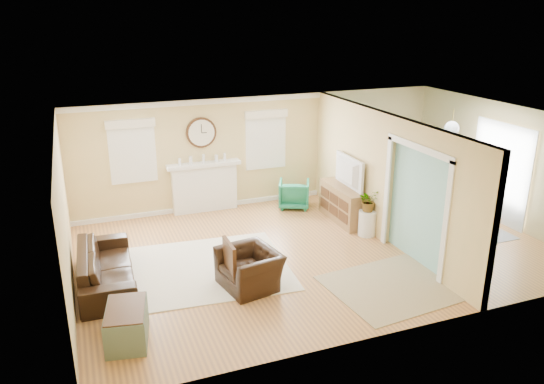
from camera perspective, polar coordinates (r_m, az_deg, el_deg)
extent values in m
plane|color=#95613F|center=(10.57, 4.66, -6.15)|extent=(9.00, 9.00, 0.00)
cube|color=tan|center=(12.74, -0.97, 4.55)|extent=(9.00, 0.02, 2.60)
cube|color=tan|center=(7.69, 14.56, -6.12)|extent=(9.00, 0.02, 2.60)
cube|color=tan|center=(9.18, -21.43, -2.67)|extent=(0.02, 6.00, 2.60)
cube|color=tan|center=(12.64, 23.63, 2.81)|extent=(0.02, 6.00, 2.60)
cube|color=white|center=(9.75, 5.07, 7.81)|extent=(9.00, 6.00, 0.02)
cube|color=tan|center=(11.94, 8.48, 3.35)|extent=(0.12, 3.20, 2.60)
cube|color=tan|center=(8.93, 20.65, -3.16)|extent=(0.12, 1.00, 2.60)
cube|color=tan|center=(9.65, 16.02, 5.80)|extent=(0.12, 1.80, 0.40)
cube|color=white|center=(10.66, 12.25, 0.07)|extent=(0.04, 0.12, 2.20)
cube|color=white|center=(9.31, 18.20, -3.31)|extent=(0.04, 0.12, 2.20)
cube|color=white|center=(9.65, 15.57, 4.62)|extent=(0.04, 1.92, 0.12)
cube|color=#81C6C2|center=(10.83, 12.38, 1.47)|extent=(0.02, 6.00, 2.60)
cube|color=white|center=(12.43, -7.27, 0.42)|extent=(1.50, 0.24, 1.10)
cube|color=white|center=(12.23, -7.35, 2.95)|extent=(1.70, 0.30, 0.08)
cube|color=black|center=(12.54, -7.37, 0.34)|extent=(0.85, 0.02, 0.75)
cube|color=gold|center=(12.47, -7.23, -0.16)|extent=(0.85, 0.02, 0.62)
cylinder|color=#4C2E1C|center=(12.17, -7.62, 6.36)|extent=(0.70, 0.06, 0.70)
cylinder|color=silver|center=(12.14, -7.59, 6.32)|extent=(0.60, 0.01, 0.60)
cube|color=black|center=(12.11, -7.60, 6.78)|extent=(0.02, 0.01, 0.20)
cube|color=black|center=(12.15, -7.30, 6.34)|extent=(0.12, 0.01, 0.02)
cube|color=white|center=(12.00, -14.79, 4.24)|extent=(0.90, 0.03, 1.30)
cube|color=white|center=(11.97, -14.78, 4.20)|extent=(1.00, 0.04, 1.40)
cube|color=beige|center=(11.80, -15.01, 7.11)|extent=(1.05, 0.10, 0.18)
cube|color=white|center=(12.68, -0.73, 5.65)|extent=(0.90, 0.03, 1.30)
cube|color=white|center=(12.65, -0.68, 5.62)|extent=(1.00, 0.04, 1.40)
cube|color=beige|center=(12.48, -0.63, 8.39)|extent=(1.05, 0.10, 0.18)
cube|color=white|center=(12.67, 23.41, 1.93)|extent=(0.03, 1.60, 2.10)
cube|color=white|center=(12.65, 23.31, 1.92)|extent=(0.03, 1.70, 2.20)
cylinder|color=gold|center=(11.40, 18.90, 7.72)|extent=(0.02, 0.02, 0.30)
sphere|color=white|center=(11.44, 18.76, 6.50)|extent=(0.30, 0.30, 0.30)
cube|color=beige|center=(9.87, -7.13, -8.12)|extent=(3.14, 2.78, 0.02)
cube|color=tan|center=(9.46, 13.14, -9.80)|extent=(2.38, 2.02, 0.01)
cube|color=gray|center=(12.35, 16.66, -3.07)|extent=(2.31, 2.89, 0.01)
imported|color=black|center=(9.56, -17.43, -7.70)|extent=(0.97, 2.29, 0.66)
imported|color=black|center=(9.08, -2.42, -8.26)|extent=(1.05, 1.16, 0.65)
imported|color=#197754|center=(12.63, 2.39, -0.21)|extent=(0.94, 0.95, 0.66)
cube|color=#5F715B|center=(8.02, -15.34, -13.61)|extent=(0.71, 0.99, 0.50)
cube|color=#4C2E1C|center=(7.89, -15.50, -12.00)|extent=(0.67, 0.94, 0.02)
cube|color=olive|center=(11.89, 7.73, -1.25)|extent=(0.50, 1.49, 0.80)
cube|color=#4C2E1C|center=(11.35, 7.70, -1.43)|extent=(0.01, 0.40, 0.22)
cube|color=#4C2E1C|center=(11.45, 7.64, -2.70)|extent=(0.01, 0.40, 0.22)
cube|color=#4C2E1C|center=(11.72, 6.67, -0.72)|extent=(0.01, 0.40, 0.22)
cube|color=#4C2E1C|center=(11.82, 6.62, -1.95)|extent=(0.01, 0.40, 0.22)
cube|color=#4C2E1C|center=(12.10, 5.70, -0.05)|extent=(0.01, 0.40, 0.22)
cube|color=#4C2E1C|center=(12.19, 5.66, -1.25)|extent=(0.01, 0.40, 0.22)
imported|color=black|center=(11.64, 7.80, 2.15)|extent=(0.17, 1.18, 0.68)
cylinder|color=white|center=(11.25, 10.20, -3.30)|extent=(0.37, 0.37, 0.54)
imported|color=#337F33|center=(11.07, 10.35, -0.89)|extent=(0.47, 0.42, 0.47)
imported|color=#4C2E1C|center=(12.25, 16.79, -1.75)|extent=(1.18, 1.87, 0.62)
cube|color=gray|center=(13.14, 14.15, 0.50)|extent=(0.49, 0.49, 0.05)
cube|color=gray|center=(13.07, 14.23, 1.51)|extent=(0.41, 0.14, 0.49)
cylinder|color=black|center=(13.44, 14.02, -0.13)|extent=(0.03, 0.03, 0.41)
cylinder|color=black|center=(13.24, 15.08, -0.52)|extent=(0.03, 0.03, 0.41)
cylinder|color=black|center=(13.20, 13.05, -0.40)|extent=(0.03, 0.03, 0.41)
cylinder|color=black|center=(13.00, 14.11, -0.80)|extent=(0.03, 0.03, 0.41)
cube|color=gray|center=(11.42, 20.00, -2.72)|extent=(0.48, 0.48, 0.05)
cube|color=gray|center=(11.33, 20.15, -1.47)|extent=(0.45, 0.08, 0.53)
cylinder|color=black|center=(11.28, 19.65, -4.35)|extent=(0.03, 0.03, 0.45)
cylinder|color=black|center=(11.55, 18.61, -3.69)|extent=(0.03, 0.03, 0.45)
cylinder|color=black|center=(11.49, 21.10, -4.10)|extent=(0.03, 0.03, 0.45)
cylinder|color=black|center=(11.75, 20.05, -3.46)|extent=(0.03, 0.03, 0.45)
cube|color=white|center=(11.89, 14.54, -1.32)|extent=(0.50, 0.50, 0.05)
cube|color=white|center=(11.80, 14.64, -0.12)|extent=(0.11, 0.45, 0.53)
cylinder|color=black|center=(11.98, 13.23, -2.35)|extent=(0.03, 0.03, 0.44)
cylinder|color=black|center=(12.21, 14.50, -2.04)|extent=(0.03, 0.03, 0.44)
cylinder|color=black|center=(11.74, 14.38, -2.90)|extent=(0.03, 0.03, 0.44)
cylinder|color=black|center=(11.97, 15.65, -2.57)|extent=(0.03, 0.03, 0.44)
cube|color=gray|center=(12.54, 19.07, -0.63)|extent=(0.56, 0.56, 0.05)
cube|color=gray|center=(12.46, 19.20, 0.55)|extent=(0.17, 0.46, 0.54)
cylinder|color=black|center=(12.68, 20.11, -1.80)|extent=(0.03, 0.03, 0.46)
cylinder|color=black|center=(12.39, 19.13, -2.17)|extent=(0.03, 0.03, 0.46)
cylinder|color=black|center=(12.87, 18.77, -1.34)|extent=(0.03, 0.03, 0.46)
cylinder|color=black|center=(12.59, 17.77, -1.69)|extent=(0.03, 0.03, 0.46)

